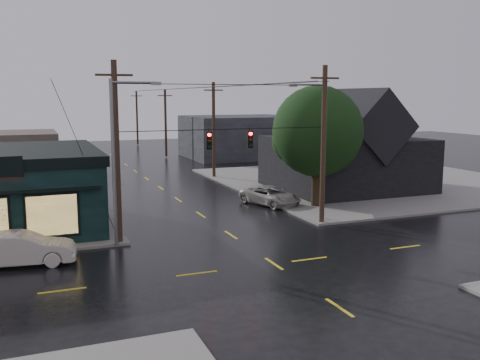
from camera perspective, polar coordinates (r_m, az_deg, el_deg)
name	(u,v)px	position (r m, az deg, el deg)	size (l,w,h in m)	color
ground_plane	(274,264)	(26.86, 3.65, -8.91)	(160.00, 160.00, 0.00)	black
sidewalk_ne	(371,181)	(53.71, 13.84, -0.09)	(28.00, 28.00, 0.15)	slate
ne_building	(346,140)	(47.93, 11.24, 4.24)	(12.60, 11.60, 8.75)	black
corner_tree	(317,131)	(39.71, 8.26, 5.15)	(6.69, 6.69, 8.90)	black
utility_pole_nw	(120,244)	(31.02, -12.67, -6.66)	(2.00, 0.32, 10.15)	#322016
utility_pole_ne	(321,224)	(35.34, 8.68, -4.64)	(2.00, 0.32, 10.15)	#322016
utility_pole_far_a	(214,178)	(54.62, -2.79, 0.23)	(2.00, 0.32, 9.65)	#322016
utility_pole_far_b	(166,157)	(73.67, -7.86, 2.40)	(2.00, 0.32, 9.15)	#322016
utility_pole_far_c	(138,145)	(93.11, -10.84, 3.66)	(2.00, 0.32, 9.15)	#322016
span_signal_assembly	(229,139)	(31.70, -1.15, 4.35)	(13.00, 0.48, 1.23)	black
streetlight_nw	(117,248)	(30.31, -13.02, -7.04)	(5.40, 0.30, 9.15)	slate
streetlight_ne	(323,221)	(36.18, 8.80, -4.33)	(5.40, 0.30, 9.15)	slate
bg_building_east	(239,137)	(73.45, -0.10, 4.65)	(14.00, 12.00, 5.60)	black
sedan_cream	(22,249)	(28.42, -22.19, -6.83)	(1.75, 5.02, 1.65)	#B8B0A1
suv_silver	(270,196)	(40.90, 3.24, -1.69)	(2.36, 5.12, 1.42)	#A19D94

